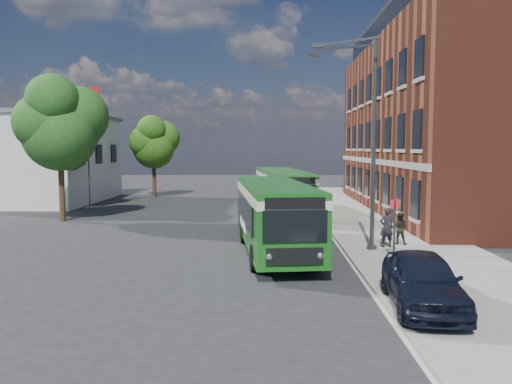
{
  "coord_description": "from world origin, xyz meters",
  "views": [
    {
      "loc": [
        0.76,
        -23.33,
        4.5
      ],
      "look_at": [
        0.08,
        2.68,
        2.2
      ],
      "focal_mm": 35.0,
      "sensor_mm": 36.0,
      "label": 1
    }
  ],
  "objects_px": {
    "bus_rear": "(283,188)",
    "parked_car": "(423,280)",
    "bus_front": "(275,210)",
    "street_lamp": "(365,141)"
  },
  "relations": [
    {
      "from": "street_lamp",
      "to": "bus_rear",
      "type": "bearing_deg",
      "value": 104.76
    },
    {
      "from": "street_lamp",
      "to": "bus_rear",
      "type": "xyz_separation_m",
      "value": [
        -3.16,
        11.99,
        -2.96
      ]
    },
    {
      "from": "street_lamp",
      "to": "parked_car",
      "type": "xyz_separation_m",
      "value": [
        0.11,
        -7.93,
        -3.88
      ]
    },
    {
      "from": "bus_rear",
      "to": "parked_car",
      "type": "height_order",
      "value": "bus_rear"
    },
    {
      "from": "bus_rear",
      "to": "parked_car",
      "type": "xyz_separation_m",
      "value": [
        3.27,
        -19.92,
        -0.92
      ]
    },
    {
      "from": "street_lamp",
      "to": "bus_rear",
      "type": "distance_m",
      "value": 12.74
    },
    {
      "from": "bus_rear",
      "to": "parked_car",
      "type": "relative_size",
      "value": 2.66
    },
    {
      "from": "bus_front",
      "to": "parked_car",
      "type": "bearing_deg",
      "value": -63.18
    },
    {
      "from": "bus_rear",
      "to": "street_lamp",
      "type": "bearing_deg",
      "value": -75.24
    },
    {
      "from": "bus_front",
      "to": "parked_car",
      "type": "distance_m",
      "value": 8.79
    }
  ]
}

